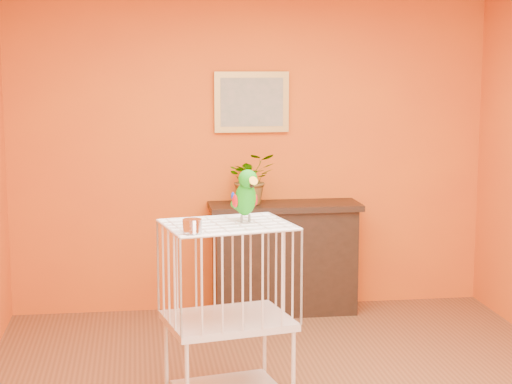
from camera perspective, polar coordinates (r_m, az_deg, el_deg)
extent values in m
plane|color=#C34612|center=(7.17, -0.32, 2.43)|extent=(4.00, 0.00, 4.00)
plane|color=#C34612|center=(2.84, 12.09, -7.44)|extent=(4.00, 0.00, 4.00)
cube|color=black|center=(7.14, 1.91, -4.62)|extent=(1.17, 0.39, 0.88)
cube|color=black|center=(7.05, 1.92, -0.96)|extent=(1.25, 0.45, 0.05)
cube|color=black|center=(6.97, 2.15, -4.94)|extent=(0.82, 0.02, 0.44)
cube|color=maroon|center=(7.08, 0.02, -5.54)|extent=(0.05, 0.18, 0.27)
cube|color=#31542A|center=(7.09, 0.65, -5.52)|extent=(0.05, 0.18, 0.27)
cube|color=maroon|center=(7.11, 1.35, -5.49)|extent=(0.05, 0.18, 0.27)
cube|color=#31542A|center=(7.12, 2.12, -5.46)|extent=(0.05, 0.18, 0.27)
cube|color=maroon|center=(7.14, 2.90, -5.43)|extent=(0.05, 0.18, 0.27)
imported|color=#26722D|center=(6.99, -0.33, 0.54)|extent=(0.42, 0.46, 0.33)
cube|color=#A3803A|center=(7.10, -0.29, 6.02)|extent=(0.62, 0.03, 0.50)
cube|color=gray|center=(7.09, -0.28, 6.01)|extent=(0.52, 0.01, 0.40)
cube|color=silver|center=(5.24, -1.88, -8.58)|extent=(0.82, 0.69, 0.04)
cube|color=silver|center=(5.10, -1.91, -2.20)|extent=(0.82, 0.69, 0.01)
cylinder|color=silver|center=(5.21, 2.51, -11.87)|extent=(0.03, 0.03, 0.50)
cylinder|color=silver|center=(5.47, -6.00, -10.88)|extent=(0.03, 0.03, 0.50)
cylinder|color=silver|center=(5.65, 0.56, -10.19)|extent=(0.03, 0.03, 0.50)
cylinder|color=silver|center=(4.81, -4.27, -2.26)|extent=(0.11, 0.11, 0.08)
cylinder|color=#59544C|center=(5.14, -0.97, -1.81)|extent=(0.01, 0.01, 0.05)
cylinder|color=#59544C|center=(5.16, -0.44, -1.77)|extent=(0.01, 0.01, 0.05)
ellipsoid|color=#137F08|center=(5.13, -0.71, -0.45)|extent=(0.17, 0.21, 0.23)
ellipsoid|color=#137F08|center=(5.08, -0.55, 0.87)|extent=(0.14, 0.15, 0.11)
cone|color=orange|center=(5.03, -0.29, 0.65)|extent=(0.07, 0.09, 0.07)
cone|color=black|center=(5.05, -0.35, 0.44)|extent=(0.04, 0.04, 0.03)
sphere|color=black|center=(5.04, -0.86, 0.95)|extent=(0.02, 0.02, 0.02)
sphere|color=black|center=(5.07, -0.04, 1.01)|extent=(0.02, 0.02, 0.02)
ellipsoid|color=#A50C0C|center=(5.12, -1.41, -0.60)|extent=(0.05, 0.07, 0.08)
ellipsoid|color=navy|center=(5.17, -0.11, -0.50)|extent=(0.05, 0.07, 0.08)
cone|color=#137F08|center=(5.21, -1.06, -1.17)|extent=(0.12, 0.18, 0.13)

